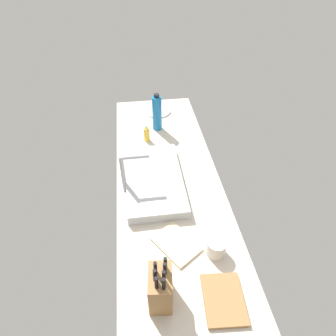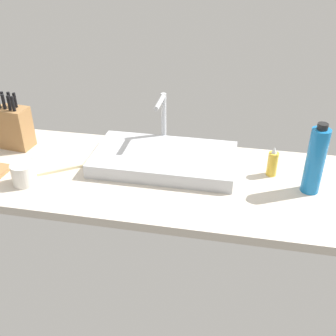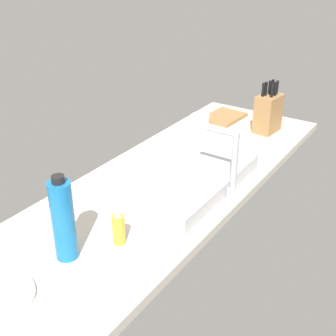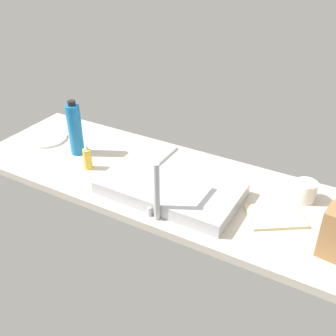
{
  "view_description": "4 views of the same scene",
  "coord_description": "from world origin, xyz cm",
  "px_view_note": "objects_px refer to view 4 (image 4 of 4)",
  "views": [
    {
      "loc": [
        -125.51,
        16.83,
        123.43
      ],
      "look_at": [
        1.96,
        -0.32,
        9.16
      ],
      "focal_mm": 30.5,
      "sensor_mm": 36.0,
      "label": 1
    },
    {
      "loc": [
        25.34,
        -134.94,
        90.16
      ],
      "look_at": [
        -0.08,
        -3.36,
        9.72
      ],
      "focal_mm": 43.25,
      "sensor_mm": 36.0,
      "label": 2
    },
    {
      "loc": [
        127.93,
        86.63,
        90.38
      ],
      "look_at": [
        0.04,
        1.82,
        10.92
      ],
      "focal_mm": 47.82,
      "sensor_mm": 36.0,
      "label": 3
    },
    {
      "loc": [
        -72.38,
        131.33,
        103.41
      ],
      "look_at": [
        3.17,
        -1.72,
        8.64
      ],
      "focal_mm": 42.91,
      "sensor_mm": 36.0,
      "label": 4
    }
  ],
  "objects_px": {
    "soap_bottle": "(88,158)",
    "coffee_mug": "(305,191)",
    "dish_towel": "(276,216)",
    "dinner_plate": "(47,138)",
    "faucet": "(159,184)",
    "water_bottle": "(75,129)",
    "sink_basin": "(171,188)"
  },
  "relations": [
    {
      "from": "water_bottle",
      "to": "dish_towel",
      "type": "bearing_deg",
      "value": 179.07
    },
    {
      "from": "faucet",
      "to": "sink_basin",
      "type": "bearing_deg",
      "value": -76.96
    },
    {
      "from": "sink_basin",
      "to": "dinner_plate",
      "type": "xyz_separation_m",
      "value": [
        0.82,
        -0.11,
        -0.02
      ]
    },
    {
      "from": "dinner_plate",
      "to": "dish_towel",
      "type": "bearing_deg",
      "value": 177.93
    },
    {
      "from": "faucet",
      "to": "coffee_mug",
      "type": "bearing_deg",
      "value": -140.23
    },
    {
      "from": "sink_basin",
      "to": "dinner_plate",
      "type": "bearing_deg",
      "value": -7.65
    },
    {
      "from": "soap_bottle",
      "to": "dish_towel",
      "type": "height_order",
      "value": "soap_bottle"
    },
    {
      "from": "faucet",
      "to": "coffee_mug",
      "type": "relative_size",
      "value": 2.74
    },
    {
      "from": "sink_basin",
      "to": "soap_bottle",
      "type": "relative_size",
      "value": 4.58
    },
    {
      "from": "dinner_plate",
      "to": "coffee_mug",
      "type": "relative_size",
      "value": 2.27
    },
    {
      "from": "sink_basin",
      "to": "faucet",
      "type": "height_order",
      "value": "faucet"
    },
    {
      "from": "faucet",
      "to": "soap_bottle",
      "type": "bearing_deg",
      "value": -16.76
    },
    {
      "from": "coffee_mug",
      "to": "soap_bottle",
      "type": "bearing_deg",
      "value": 14.76
    },
    {
      "from": "sink_basin",
      "to": "faucet",
      "type": "distance_m",
      "value": 0.2
    },
    {
      "from": "soap_bottle",
      "to": "coffee_mug",
      "type": "xyz_separation_m",
      "value": [
        -0.95,
        -0.25,
        -0.01
      ]
    },
    {
      "from": "dish_towel",
      "to": "coffee_mug",
      "type": "bearing_deg",
      "value": -110.81
    },
    {
      "from": "dish_towel",
      "to": "coffee_mug",
      "type": "xyz_separation_m",
      "value": [
        -0.07,
        -0.18,
        0.04
      ]
    },
    {
      "from": "coffee_mug",
      "to": "dish_towel",
      "type": "bearing_deg",
      "value": 69.19
    },
    {
      "from": "faucet",
      "to": "water_bottle",
      "type": "xyz_separation_m",
      "value": [
        0.61,
        -0.23,
        -0.02
      ]
    },
    {
      "from": "dinner_plate",
      "to": "coffee_mug",
      "type": "xyz_separation_m",
      "value": [
        -1.33,
        -0.13,
        0.04
      ]
    },
    {
      "from": "sink_basin",
      "to": "dish_towel",
      "type": "relative_size",
      "value": 2.71
    },
    {
      "from": "water_bottle",
      "to": "coffee_mug",
      "type": "relative_size",
      "value": 3.04
    },
    {
      "from": "soap_bottle",
      "to": "dinner_plate",
      "type": "distance_m",
      "value": 0.4
    },
    {
      "from": "dinner_plate",
      "to": "water_bottle",
      "type": "bearing_deg",
      "value": 173.09
    },
    {
      "from": "soap_bottle",
      "to": "water_bottle",
      "type": "distance_m",
      "value": 0.18
    },
    {
      "from": "soap_bottle",
      "to": "water_bottle",
      "type": "xyz_separation_m",
      "value": [
        0.14,
        -0.09,
        0.08
      ]
    },
    {
      "from": "coffee_mug",
      "to": "sink_basin",
      "type": "bearing_deg",
      "value": 25.46
    },
    {
      "from": "water_bottle",
      "to": "faucet",
      "type": "bearing_deg",
      "value": 159.32
    },
    {
      "from": "faucet",
      "to": "dish_towel",
      "type": "bearing_deg",
      "value": -151.9
    },
    {
      "from": "faucet",
      "to": "water_bottle",
      "type": "distance_m",
      "value": 0.66
    },
    {
      "from": "sink_basin",
      "to": "water_bottle",
      "type": "height_order",
      "value": "water_bottle"
    },
    {
      "from": "dish_towel",
      "to": "coffee_mug",
      "type": "height_order",
      "value": "coffee_mug"
    }
  ]
}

